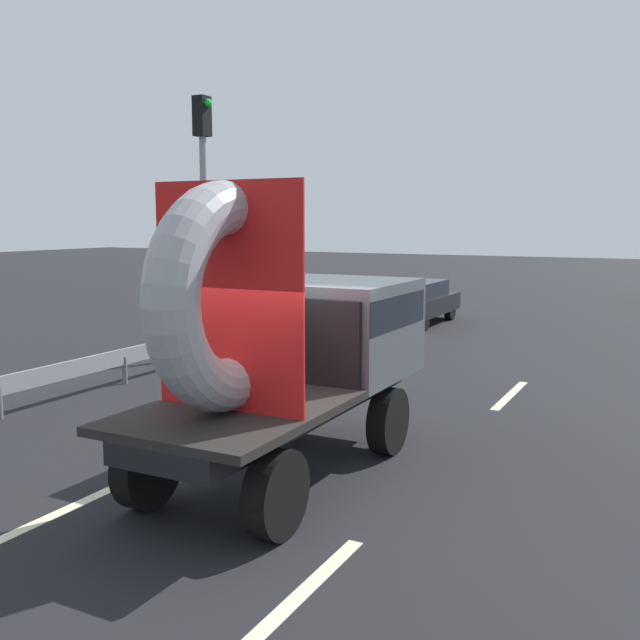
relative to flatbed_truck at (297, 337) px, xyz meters
name	(u,v)px	position (x,y,z in m)	size (l,w,h in m)	color
ground_plane	(254,488)	(-0.10, -0.92, -1.74)	(120.00, 120.00, 0.00)	black
flatbed_truck	(297,337)	(0.00, 0.00, 0.00)	(2.02, 4.93, 3.66)	black
distant_sedan	(414,301)	(-3.24, 13.32, -1.01)	(1.79, 4.17, 1.36)	black
traffic_light	(204,190)	(-5.70, 5.75, 2.19)	(0.42, 0.36, 6.06)	gray
guardrail	(171,346)	(-5.44, 4.12, -1.21)	(0.10, 11.69, 0.71)	gray
lane_dash_left_near	(79,504)	(-1.62, -2.27, -1.73)	(3.00, 0.16, 0.01)	beige
lane_dash_left_far	(370,370)	(-1.62, 6.12, -1.73)	(2.92, 0.16, 0.01)	beige
lane_dash_right_near	(302,593)	(1.62, -2.82, -1.73)	(2.26, 0.16, 0.01)	beige
lane_dash_right_far	(510,395)	(1.62, 5.24, -1.73)	(2.42, 0.16, 0.01)	beige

